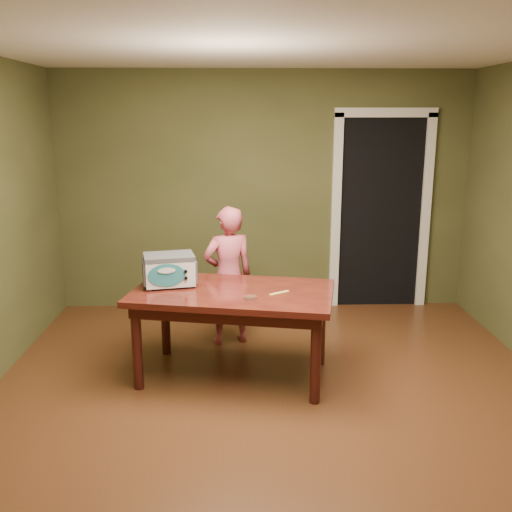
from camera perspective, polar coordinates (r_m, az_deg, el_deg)
name	(u,v)px	position (r m, az deg, el deg)	size (l,w,h in m)	color
floor	(276,416)	(4.30, 2.04, -15.66)	(5.00, 5.00, 0.00)	#532A17
room_shell	(278,181)	(3.77, 2.26, 7.55)	(4.52, 5.02, 2.61)	brown
doorway	(374,210)	(6.78, 11.74, 4.57)	(1.10, 0.66, 2.25)	black
dining_table	(233,302)	(4.64, -2.32, -4.60)	(1.74, 1.19, 0.75)	#3B100D
toy_oven	(169,269)	(4.74, -8.68, -1.27)	(0.47, 0.37, 0.26)	#4C4F54
baking_pan	(250,297)	(4.39, -0.57, -4.14)	(0.10, 0.10, 0.02)	silver
spatula	(279,293)	(4.53, 2.35, -3.70)	(0.18, 0.03, 0.01)	#FFF26E
child	(228,276)	(5.34, -2.78, -2.02)	(0.48, 0.32, 1.32)	#C35061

